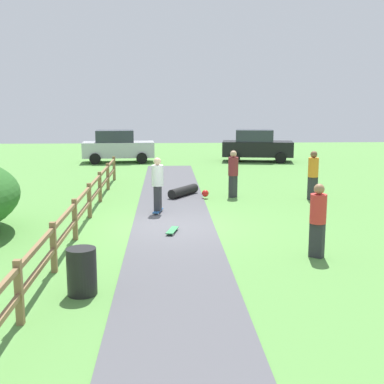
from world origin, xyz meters
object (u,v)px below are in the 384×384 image
trash_bin (82,271)px  parked_car_black (257,146)px  skater_fallen (185,191)px  skateboard_loose (172,230)px  bystander_maroon (233,172)px  skater_riding (158,182)px  parked_car_silver (118,146)px  bystander_red (318,217)px  bystander_orange (313,173)px

trash_bin → parked_car_black: (7.10, 21.18, 0.51)m
skater_fallen → parked_car_black: bearing=67.0°
trash_bin → skateboard_loose: trash_bin is taller
trash_bin → parked_car_black: bearing=71.5°
bystander_maroon → skateboard_loose: bearing=-114.3°
trash_bin → skater_riding: (1.32, 6.95, 0.58)m
bystander_maroon → parked_car_silver: 12.72m
skateboard_loose → bystander_maroon: bystander_maroon is taller
bystander_maroon → parked_car_silver: bearing=115.2°
trash_bin → bystander_red: 5.53m
trash_bin → bystander_maroon: size_ratio=0.51×
trash_bin → parked_car_silver: size_ratio=0.21×
parked_car_black → parked_car_silver: 8.37m
skater_riding → parked_car_silver: parked_car_silver is taller
bystander_red → bystander_maroon: bystander_maroon is taller
skater_fallen → bystander_orange: (4.71, -0.86, 0.80)m
parked_car_silver → trash_bin: bearing=-86.6°
skater_riding → skateboard_loose: (0.44, -2.56, -0.94)m
skater_riding → skater_fallen: skater_riding is taller
skater_fallen → parked_car_silver: size_ratio=0.37×
skater_riding → parked_car_silver: bearing=100.4°
skateboard_loose → bystander_maroon: size_ratio=0.46×
parked_car_black → bystander_orange: bearing=-90.3°
skateboard_loose → parked_car_silver: size_ratio=0.19×
bystander_red → skater_riding: bearing=127.7°
skater_fallen → bystander_red: bearing=-70.4°
bystander_orange → parked_car_silver: parked_car_silver is taller
skater_fallen → bystander_red: 8.35m
skateboard_loose → bystander_maroon: 5.85m
trash_bin → parked_car_black: parked_car_black is taller
skater_fallen → skateboard_loose: skater_fallen is taller
skateboard_loose → bystander_red: (3.35, -2.33, 0.88)m
skateboard_loose → parked_car_silver: (-3.03, 16.77, 0.87)m
bystander_red → skater_fallen: bearing=109.6°
skater_riding → bystander_red: (3.78, -4.89, -0.07)m
skater_fallen → bystander_orange: bearing=-10.3°
skater_riding → bystander_orange: skater_riding is taller
trash_bin → parked_car_silver: parked_car_silver is taller
skater_fallen → bystander_maroon: bearing=-7.4°
skater_riding → parked_car_silver: size_ratio=0.42×
bystander_red → parked_car_black: 19.22m
skater_riding → bystander_maroon: size_ratio=1.02×
trash_bin → parked_car_silver: bearing=93.4°
bystander_maroon → bystander_orange: bearing=-12.1°
skateboard_loose → bystander_red: size_ratio=0.47×
parked_car_silver → skater_fallen: bearing=-72.3°
skater_riding → parked_car_silver: (-2.60, 14.21, -0.07)m
bystander_red → parked_car_silver: (-6.38, 19.10, -0.00)m
skateboard_loose → bystander_orange: bystander_orange is taller
parked_car_black → bystander_red: bearing=-96.0°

